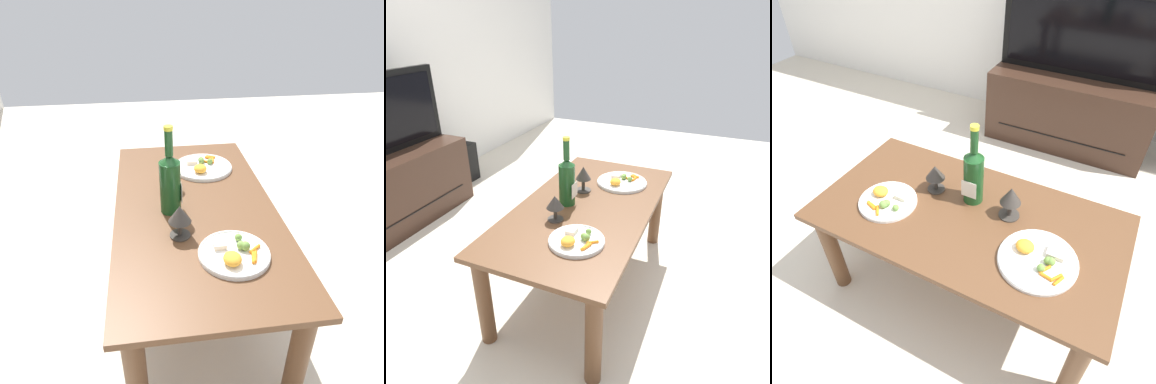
# 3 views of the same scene
# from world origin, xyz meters

# --- Properties ---
(ground_plane) EXTENTS (6.40, 6.40, 0.00)m
(ground_plane) POSITION_xyz_m (0.00, 0.00, 0.00)
(ground_plane) COLOR beige
(dining_table) EXTENTS (1.24, 0.65, 0.50)m
(dining_table) POSITION_xyz_m (0.00, 0.00, 0.41)
(dining_table) COLOR brown
(dining_table) RESTS_ON ground_plane
(tv_stand) EXTENTS (1.13, 0.50, 0.51)m
(tv_stand) POSITION_xyz_m (0.05, 1.53, 0.26)
(tv_stand) COLOR #382319
(tv_stand) RESTS_ON ground_plane
(tv_screen) EXTENTS (1.11, 0.05, 0.54)m
(tv_screen) POSITION_xyz_m (0.05, 1.53, 0.78)
(tv_screen) COLOR black
(tv_screen) RESTS_ON tv_stand
(wine_bottle) EXTENTS (0.08, 0.08, 0.36)m
(wine_bottle) POSITION_xyz_m (-0.02, 0.10, 0.63)
(wine_bottle) COLOR #19471E
(wine_bottle) RESTS_ON dining_table
(goblet_left) EXTENTS (0.08, 0.08, 0.13)m
(goblet_left) POSITION_xyz_m (-0.19, 0.08, 0.58)
(goblet_left) COLOR #38332D
(goblet_left) RESTS_ON dining_table
(goblet_right) EXTENTS (0.08, 0.08, 0.14)m
(goblet_right) POSITION_xyz_m (0.15, 0.08, 0.59)
(goblet_right) COLOR #38332D
(goblet_right) RESTS_ON dining_table
(dinner_plate_left) EXTENTS (0.24, 0.24, 0.05)m
(dinner_plate_left) POSITION_xyz_m (-0.33, -0.09, 0.51)
(dinner_plate_left) COLOR white
(dinner_plate_left) RESTS_ON dining_table
(dinner_plate_right) EXTENTS (0.29, 0.29, 0.05)m
(dinner_plate_right) POSITION_xyz_m (0.33, -0.08, 0.51)
(dinner_plate_right) COLOR white
(dinner_plate_right) RESTS_ON dining_table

